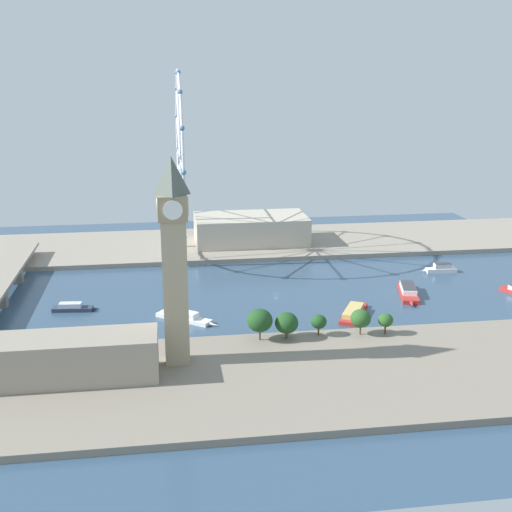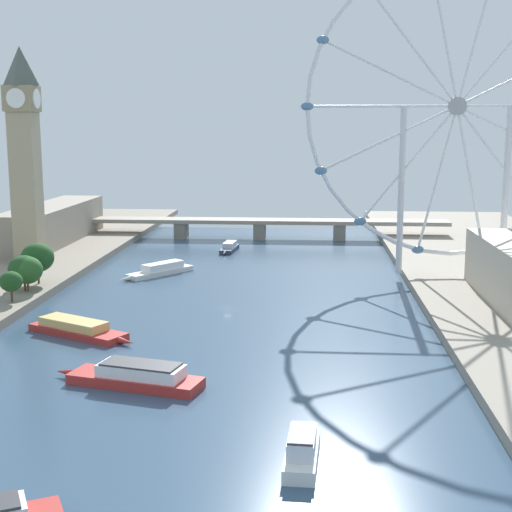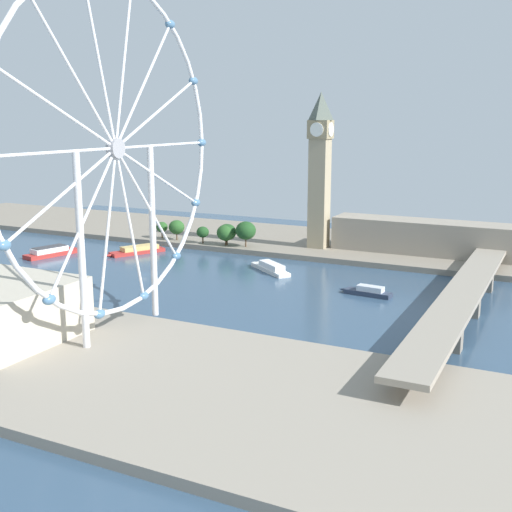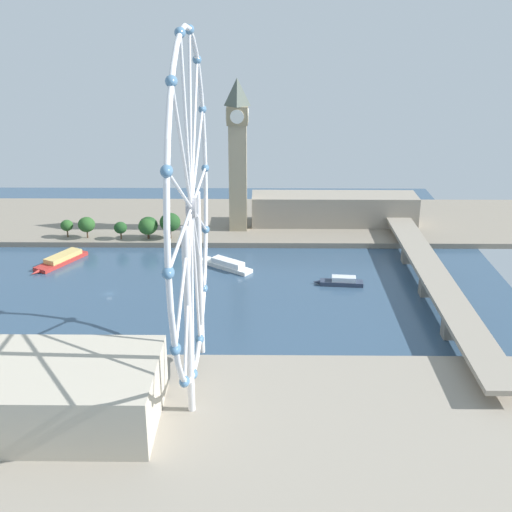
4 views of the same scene
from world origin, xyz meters
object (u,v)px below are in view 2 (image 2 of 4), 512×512
parliament_block (53,223)px  river_bridge (260,224)px  tour_boat_4 (302,449)px  tour_boat_5 (160,270)px  tour_boat_1 (229,248)px  tour_boat_3 (77,329)px  clock_tower (25,153)px  ferris_wheel (457,109)px  tour_boat_0 (136,376)px

parliament_block → river_bridge: parliament_block is taller
parliament_block → river_bridge: (99.94, 37.42, -4.08)m
parliament_block → tour_boat_4: size_ratio=4.43×
parliament_block → tour_boat_5: (66.37, -62.24, -10.13)m
tour_boat_1 → tour_boat_3: bearing=-5.6°
clock_tower → tour_boat_3: clock_tower is taller
ferris_wheel → tour_boat_5: ferris_wheel is taller
parliament_block → ferris_wheel: 200.08m
river_bridge → tour_boat_3: 191.52m
clock_tower → tour_boat_3: bearing=-61.8°
river_bridge → tour_boat_1: bearing=-105.6°
tour_boat_4 → tour_boat_3: bearing=44.3°
parliament_block → tour_boat_5: size_ratio=3.16×
river_bridge → tour_boat_0: size_ratio=5.33×
tour_boat_0 → ferris_wheel: bearing=-113.2°
clock_tower → tour_boat_1: 104.90m
clock_tower → tour_boat_1: (77.49, 52.95, -46.85)m
clock_tower → tour_boat_5: 72.78m
ferris_wheel → tour_boat_1: bearing=146.4°
tour_boat_3 → parliament_block: bearing=139.7°
ferris_wheel → tour_boat_0: (-94.19, -123.15, -63.49)m
ferris_wheel → tour_boat_1: size_ratio=4.88×
tour_boat_5 → tour_boat_0: bearing=46.4°
river_bridge → tour_boat_5: 105.34m
tour_boat_1 → tour_boat_3: size_ratio=0.70×
parliament_block → tour_boat_0: bearing=-65.4°
tour_boat_0 → tour_boat_1: 184.89m
tour_boat_1 → tour_boat_4: tour_boat_4 is taller
tour_boat_0 → tour_boat_4: (39.01, -36.08, 0.11)m
clock_tower → tour_boat_5: (55.65, -4.64, -46.68)m
parliament_block → tour_boat_4: parliament_block is taller
clock_tower → parliament_block: clock_tower is taller
ferris_wheel → tour_boat_4: 180.05m
tour_boat_0 → tour_boat_5: bearing=-66.7°
clock_tower → parliament_block: (-10.72, 57.60, -36.55)m
ferris_wheel → tour_boat_5: 131.23m
clock_tower → tour_boat_1: size_ratio=3.55×
tour_boat_0 → tour_boat_3: 47.85m
river_bridge → tour_boat_4: river_bridge is taller
tour_boat_3 → tour_boat_4: tour_boat_4 is taller
ferris_wheel → tour_boat_4: (-55.18, -159.23, -63.38)m
ferris_wheel → river_bridge: ferris_wheel is taller
clock_tower → river_bridge: size_ratio=0.44×
tour_boat_3 → tour_boat_5: tour_boat_5 is taller
clock_tower → tour_boat_3: (49.37, -92.20, -46.72)m
tour_boat_3 → tour_boat_5: 87.78m
ferris_wheel → tour_boat_0: size_ratio=3.22×
tour_boat_5 → tour_boat_3: bearing=33.2°
parliament_block → tour_boat_0: (86.76, -189.53, -9.77)m
tour_boat_1 → parliament_block: bearing=-87.7°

